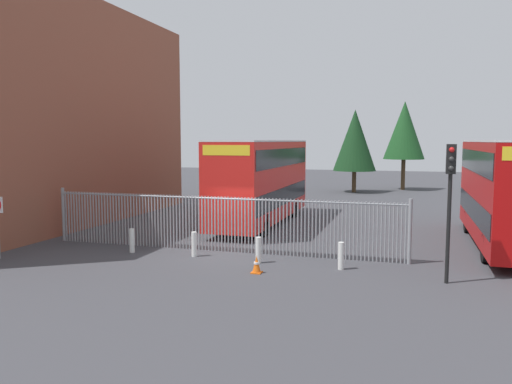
% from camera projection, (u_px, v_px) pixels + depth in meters
% --- Properties ---
extents(ground_plane, '(100.00, 100.00, 0.00)m').
position_uv_depth(ground_plane, '(277.00, 221.00, 27.77)').
color(ground_plane, '#3D3D42').
extents(depot_building_brick, '(8.78, 20.06, 11.62)m').
position_uv_depth(depot_building_brick, '(24.00, 114.00, 26.91)').
color(depot_building_brick, brown).
rests_on(depot_building_brick, ground).
extents(palisade_fence, '(14.76, 0.14, 2.35)m').
position_uv_depth(palisade_fence, '(218.00, 222.00, 20.14)').
color(palisade_fence, gray).
rests_on(palisade_fence, ground).
extents(double_decker_bus_near_gate, '(2.54, 10.81, 4.42)m').
position_uv_depth(double_decker_bus_near_gate, '(506.00, 189.00, 20.91)').
color(double_decker_bus_near_gate, '#B70C0C').
rests_on(double_decker_bus_near_gate, ground).
extents(double_decker_bus_behind_fence_left, '(2.54, 10.81, 4.42)m').
position_uv_depth(double_decker_bus_behind_fence_left, '(262.00, 178.00, 26.66)').
color(double_decker_bus_behind_fence_left, red).
rests_on(double_decker_bus_behind_fence_left, ground).
extents(bollard_near_left, '(0.20, 0.20, 0.95)m').
position_uv_depth(bollard_near_left, '(132.00, 241.00, 19.96)').
color(bollard_near_left, silver).
rests_on(bollard_near_left, ground).
extents(bollard_center_front, '(0.20, 0.20, 0.95)m').
position_uv_depth(bollard_center_front, '(194.00, 244.00, 19.25)').
color(bollard_center_front, silver).
rests_on(bollard_center_front, ground).
extents(bollard_near_right, '(0.20, 0.20, 0.95)m').
position_uv_depth(bollard_near_right, '(258.00, 250.00, 18.23)').
color(bollard_near_right, silver).
rests_on(bollard_near_right, ground).
extents(bollard_far_right, '(0.20, 0.20, 0.95)m').
position_uv_depth(bollard_far_right, '(341.00, 256.00, 17.31)').
color(bollard_far_right, silver).
rests_on(bollard_far_right, ground).
extents(traffic_cone_by_gate, '(0.34, 0.34, 0.59)m').
position_uv_depth(traffic_cone_by_gate, '(257.00, 265.00, 16.86)').
color(traffic_cone_by_gate, orange).
rests_on(traffic_cone_by_gate, ground).
extents(traffic_light_kerbside, '(0.28, 0.33, 4.30)m').
position_uv_depth(traffic_light_kerbside, '(450.00, 187.00, 15.38)').
color(traffic_light_kerbside, black).
rests_on(traffic_light_kerbside, ground).
extents(tree_tall_back, '(3.63, 3.63, 7.03)m').
position_uv_depth(tree_tall_back, '(355.00, 140.00, 43.02)').
color(tree_tall_back, '#4C3823').
rests_on(tree_tall_back, ground).
extents(tree_short_side, '(3.60, 3.60, 7.91)m').
position_uv_depth(tree_short_side, '(404.00, 130.00, 45.08)').
color(tree_short_side, '#4C3823').
rests_on(tree_short_side, ground).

